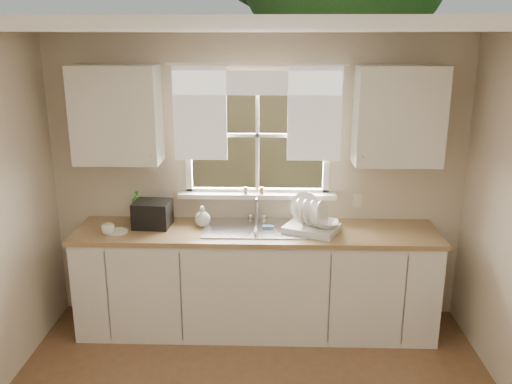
{
  "coord_description": "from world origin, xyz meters",
  "views": [
    {
      "loc": [
        0.13,
        -2.58,
        2.48
      ],
      "look_at": [
        0.0,
        1.65,
        1.25
      ],
      "focal_mm": 38.0,
      "sensor_mm": 36.0,
      "label": 1
    }
  ],
  "objects_px": {
    "cup": "(108,229)",
    "black_appliance": "(153,214)",
    "soap_bottle_a": "(138,206)",
    "dish_rack": "(311,223)"
  },
  "relations": [
    {
      "from": "cup",
      "to": "black_appliance",
      "type": "bearing_deg",
      "value": 31.2
    },
    {
      "from": "dish_rack",
      "to": "black_appliance",
      "type": "xyz_separation_m",
      "value": [
        -1.34,
        0.09,
        0.04
      ]
    },
    {
      "from": "dish_rack",
      "to": "soap_bottle_a",
      "type": "bearing_deg",
      "value": 171.45
    },
    {
      "from": "cup",
      "to": "black_appliance",
      "type": "relative_size",
      "value": 0.35
    },
    {
      "from": "soap_bottle_a",
      "to": "cup",
      "type": "bearing_deg",
      "value": -111.49
    },
    {
      "from": "soap_bottle_a",
      "to": "cup",
      "type": "distance_m",
      "value": 0.39
    },
    {
      "from": "black_appliance",
      "to": "cup",
      "type": "bearing_deg",
      "value": -144.79
    },
    {
      "from": "dish_rack",
      "to": "soap_bottle_a",
      "type": "height_order",
      "value": "dish_rack"
    },
    {
      "from": "dish_rack",
      "to": "cup",
      "type": "height_order",
      "value": "dish_rack"
    },
    {
      "from": "dish_rack",
      "to": "cup",
      "type": "relative_size",
      "value": 4.79
    }
  ]
}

